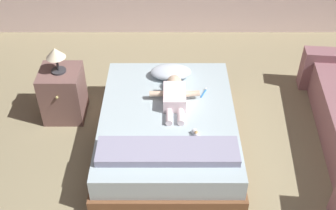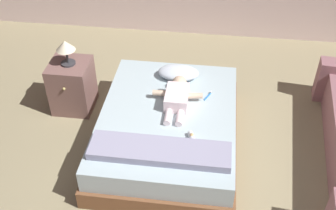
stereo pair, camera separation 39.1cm
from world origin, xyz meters
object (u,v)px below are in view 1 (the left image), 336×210
object	(u,v)px
pillow	(171,72)
baby_bottle	(197,134)
bed	(168,129)
nightstand	(64,93)
lamp	(56,55)
baby	(175,95)
toothbrush	(204,93)

from	to	relation	value
pillow	baby_bottle	size ratio (longest dim) A/B	3.70
bed	baby_bottle	bearing A→B (deg)	-51.75
pillow	nightstand	distance (m)	1.17
nightstand	lamp	xyz separation A→B (m)	(0.00, 0.00, 0.48)
nightstand	baby_bottle	distance (m)	1.58
bed	baby	bearing A→B (deg)	70.90
bed	baby_bottle	distance (m)	0.48
toothbrush	nightstand	distance (m)	1.49
baby	nightstand	bearing A→B (deg)	166.96
bed	lamp	bearing A→B (deg)	157.34
baby	lamp	distance (m)	1.24
bed	pillow	distance (m)	0.66
toothbrush	pillow	bearing A→B (deg)	139.46
bed	pillow	bearing A→B (deg)	86.77
toothbrush	baby	bearing A→B (deg)	-158.28
baby	toothbrush	distance (m)	0.33
pillow	lamp	xyz separation A→B (m)	(-1.14, -0.13, 0.30)
nightstand	bed	bearing A→B (deg)	-22.66
pillow	baby	size ratio (longest dim) A/B	0.66
baby	nightstand	xyz separation A→B (m)	(-1.18, 0.27, -0.19)
bed	nightstand	distance (m)	1.21
lamp	nightstand	bearing A→B (deg)	-90.00
bed	baby_bottle	xyz separation A→B (m)	(0.25, -0.32, 0.24)
toothbrush	nightstand	size ratio (longest dim) A/B	0.25
lamp	baby_bottle	distance (m)	1.61
baby_bottle	lamp	bearing A→B (deg)	150.04
pillow	baby	world-z (taller)	baby
nightstand	baby_bottle	size ratio (longest dim) A/B	4.87
baby	toothbrush	world-z (taller)	baby
pillow	nightstand	xyz separation A→B (m)	(-1.14, -0.13, -0.19)
nightstand	baby_bottle	xyz separation A→B (m)	(1.37, -0.79, 0.15)
lamp	toothbrush	bearing A→B (deg)	-5.90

